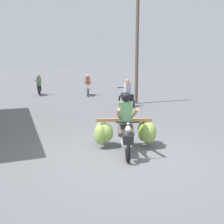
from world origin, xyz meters
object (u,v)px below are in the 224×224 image
at_px(motorbike_main_loaded, 127,130).
at_px(motorbike_distant_ahead_left, 39,87).
at_px(utility_pole, 137,49).
at_px(motorbike_distant_far_ahead, 88,87).
at_px(motorbike_distant_ahead_right, 127,95).

distance_m(motorbike_main_loaded, motorbike_distant_ahead_left, 12.11).
bearing_deg(utility_pole, motorbike_distant_far_ahead, 111.45).
bearing_deg(utility_pole, motorbike_main_loaded, -117.26).
distance_m(motorbike_distant_ahead_left, motorbike_distant_ahead_right, 7.12).
xyz_separation_m(motorbike_distant_ahead_left, motorbike_distant_ahead_right, (3.78, -6.04, 0.00)).
xyz_separation_m(motorbike_main_loaded, utility_pole, (3.46, 6.72, 2.38)).
bearing_deg(motorbike_main_loaded, utility_pole, 62.74).
relative_size(motorbike_distant_ahead_left, motorbike_distant_ahead_right, 1.00).
bearing_deg(motorbike_main_loaded, motorbike_distant_ahead_left, 95.50).
bearing_deg(utility_pole, motorbike_distant_ahead_left, 130.91).
height_order(motorbike_distant_ahead_left, utility_pole, utility_pole).
bearing_deg(motorbike_distant_ahead_left, utility_pole, -49.09).
height_order(motorbike_main_loaded, motorbike_distant_ahead_left, motorbike_main_loaded).
bearing_deg(motorbike_distant_ahead_right, utility_pole, 39.53).
xyz_separation_m(motorbike_main_loaded, motorbike_distant_ahead_right, (2.61, 6.02, 0.06)).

